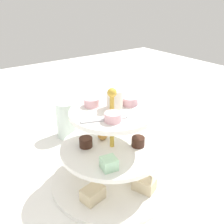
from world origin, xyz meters
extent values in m
plane|color=white|center=(0.00, 0.00, 0.00)|extent=(2.40, 2.40, 0.00)
cylinder|color=white|center=(0.00, 0.00, 0.01)|extent=(0.29, 0.29, 0.01)
cylinder|color=white|center=(0.00, 0.00, 0.09)|extent=(0.24, 0.24, 0.01)
cylinder|color=white|center=(0.00, 0.00, 0.18)|extent=(0.18, 0.18, 0.01)
cylinder|color=gold|center=(0.00, 0.00, 0.11)|extent=(0.01, 0.01, 0.23)
sphere|color=gold|center=(0.00, 0.00, 0.23)|extent=(0.02, 0.02, 0.02)
cube|color=beige|center=(-0.03, 0.08, 0.03)|extent=(0.05, 0.06, 0.03)
cube|color=beige|center=(-0.08, -0.03, 0.03)|extent=(0.05, 0.04, 0.03)
cube|color=beige|center=(0.03, -0.08, 0.03)|extent=(0.05, 0.06, 0.03)
cube|color=beige|center=(0.08, 0.03, 0.03)|extent=(0.06, 0.05, 0.03)
cylinder|color=#E5C660|center=(0.04, -0.03, 0.02)|extent=(0.04, 0.04, 0.01)
cylinder|color=#381E14|center=(-0.05, 0.03, 0.11)|extent=(0.03, 0.03, 0.02)
cylinder|color=#381E14|center=(0.05, -0.03, 0.11)|extent=(0.03, 0.03, 0.02)
cube|color=#B2E5BC|center=(0.05, 0.06, 0.11)|extent=(0.03, 0.03, 0.02)
cube|color=#B2E5BC|center=(-0.05, -0.06, 0.11)|extent=(0.04, 0.04, 0.02)
sphere|color=gold|center=(0.00, 0.04, 0.11)|extent=(0.02, 0.02, 0.02)
cylinder|color=#F2B7C1|center=(-0.02, 0.05, 0.20)|extent=(0.03, 0.03, 0.02)
cylinder|color=#F2B7C1|center=(-0.03, -0.04, 0.20)|extent=(0.03, 0.03, 0.02)
cylinder|color=#F2B7C1|center=(0.05, 0.00, 0.20)|extent=(0.03, 0.03, 0.02)
cylinder|color=white|center=(0.01, 0.01, 0.21)|extent=(0.04, 0.04, 0.04)
cube|color=silver|center=(-0.04, -0.03, 0.19)|extent=(0.09, 0.04, 0.00)
cube|color=silver|center=(0.04, -0.03, 0.19)|extent=(0.09, 0.04, 0.00)
cylinder|color=silver|center=(0.02, 0.26, 0.06)|extent=(0.07, 0.07, 0.12)
cube|color=silver|center=(0.31, 0.03, 0.00)|extent=(0.05, 0.17, 0.00)
camera|label=1|loc=(-0.30, -0.41, 0.42)|focal=41.75mm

